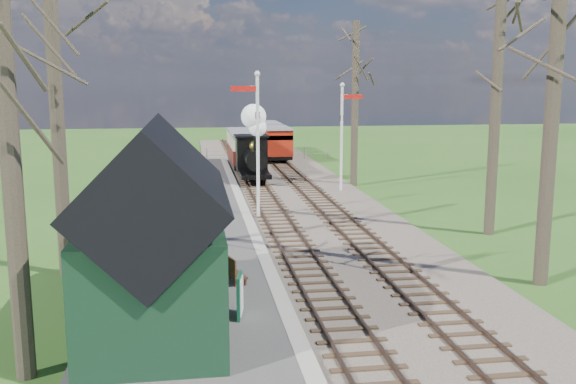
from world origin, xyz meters
The scene contains 18 objects.
distant_hills centered at (1.40, 64.38, -16.21)m, with size 114.40×48.00×22.02m.
ballast_bed centered at (1.30, 22.00, 0.05)m, with size 8.00×60.00×0.10m, color brown.
track_near centered at (0.00, 22.00, 0.10)m, with size 1.60×60.00×0.15m.
track_far centered at (2.60, 22.00, 0.10)m, with size 1.60×60.00×0.15m.
platform centered at (-3.50, 14.00, 0.10)m, with size 5.00×44.00×0.20m, color #474442.
coping_strip centered at (-1.20, 14.00, 0.10)m, with size 0.40×44.00×0.21m, color #B2AD9E.
station_shed centered at (-4.30, 4.00, 2.27)m, with size 3.25×6.30×4.78m.
semaphore_near centered at (-0.77, 16.00, 3.62)m, with size 1.22×0.24×6.22m.
semaphore_far centered at (4.37, 22.00, 3.35)m, with size 1.22×0.24×5.72m.
bare_trees centered at (1.33, 10.10, 5.21)m, with size 15.51×22.39×12.00m.
fence_line centered at (0.30, 36.00, 0.55)m, with size 12.60×0.08×1.00m.
locomotive centered at (-0.01, 25.45, 2.03)m, with size 1.75×4.09×4.38m.
coach centered at (0.00, 31.51, 1.49)m, with size 2.05×7.02×2.15m.
red_carriage_a centered at (2.60, 35.31, 1.39)m, with size 1.90×4.70×2.00m.
red_carriage_b centered at (2.60, 40.81, 1.39)m, with size 1.90×4.70×2.00m.
sign_board centered at (-2.37, 4.13, 0.73)m, with size 0.21×0.73×1.07m.
bench centered at (-2.45, 7.03, 0.56)m, with size 0.78×1.40×0.77m.
person centered at (-2.96, 5.51, 0.95)m, with size 0.55×0.36×1.49m, color black.
Camera 1 is at (-3.41, -10.62, 5.85)m, focal length 40.00 mm.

